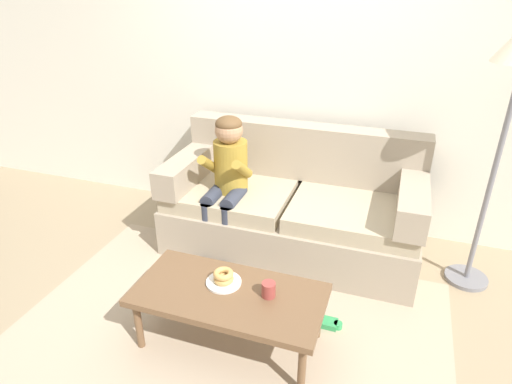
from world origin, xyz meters
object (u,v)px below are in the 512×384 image
Objects in this scene: coffee_table at (229,297)px; mug at (269,290)px; donut at (224,279)px; person_child at (227,173)px; couch at (293,208)px; toy_controller at (325,323)px.

mug reaches higher than coffee_table.
coffee_table is 9.21× the size of donut.
person_child is 12.24× the size of mug.
person_child is 1.14m from mug.
mug is at bearing -82.56° from couch.
toy_controller is at bearing 31.86° from coffee_table.
donut reaches higher than toy_controller.
donut is 0.75m from toy_controller.
mug reaches higher than toy_controller.
person_child is (-0.40, 0.96, 0.32)m from coffee_table.
coffee_table is at bearing -67.55° from person_child.
mug is (0.23, 0.04, 0.08)m from coffee_table.
couch is 1.77× the size of person_child.
donut is 0.53× the size of toy_controller.
toy_controller is at bearing 24.02° from donut.
person_child is 0.99m from donut.
coffee_table is at bearing 178.20° from toy_controller.
couch is at bearing 82.91° from donut.
donut is at bearing -69.28° from person_child.
toy_controller is at bearing -34.93° from person_child.
couch reaches higher than donut.
person_child is at bearing 111.41° from toy_controller.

